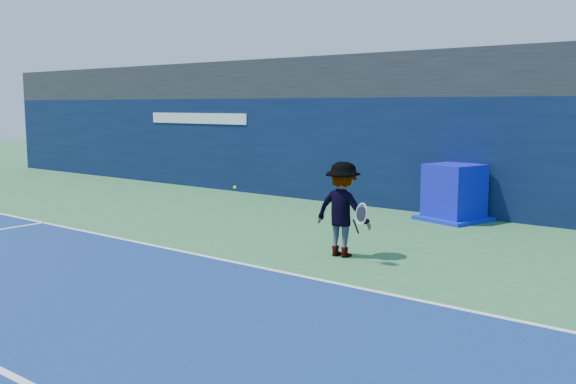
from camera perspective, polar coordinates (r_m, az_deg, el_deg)
name	(u,v)px	position (r m, az deg, el deg)	size (l,w,h in m)	color
ground	(43,288)	(10.72, -20.94, -7.95)	(80.00, 80.00, 0.00)	#33713D
baseline	(187,252)	(12.45, -8.96, -5.32)	(24.00, 0.10, 0.01)	white
stadium_band	(405,77)	(18.95, 10.34, 10.04)	(36.00, 3.00, 1.20)	black
back_wall_assembly	(386,152)	(18.11, 8.67, 3.54)	(36.00, 1.03, 3.00)	#091636
equipment_cart	(454,195)	(16.15, 14.55, -0.24)	(1.76, 1.76, 1.38)	#0D0EC1
tennis_player	(343,209)	(11.93, 4.89, -1.54)	(1.33, 0.74, 1.77)	white
tennis_ball	(235,187)	(13.93, -4.77, 0.44)	(0.07, 0.07, 0.07)	#CEE219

